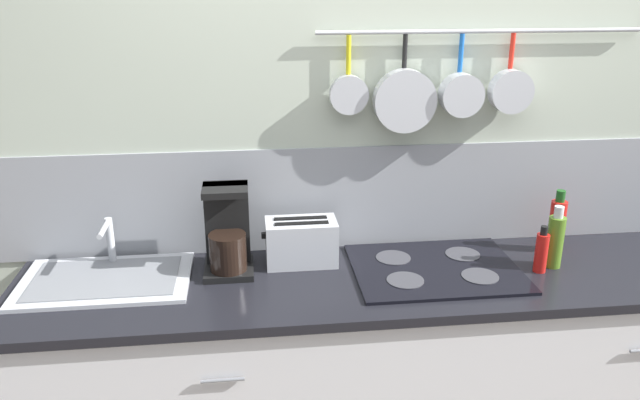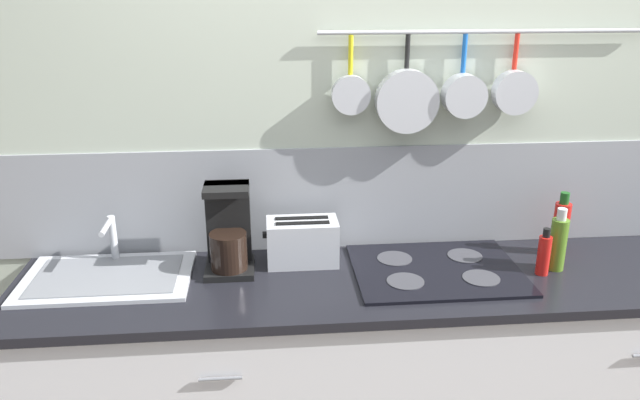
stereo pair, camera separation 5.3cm
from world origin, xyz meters
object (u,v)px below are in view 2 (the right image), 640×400
object	(u,v)px
toaster	(302,242)
bottle_olive_oil	(558,243)
bottle_cooking_wine	(544,254)
coffee_maker	(229,235)
bottle_dish_soap	(561,227)

from	to	relation	value
toaster	bottle_olive_oil	bearing A→B (deg)	-8.49
bottle_cooking_wine	bottle_olive_oil	bearing A→B (deg)	28.66
coffee_maker	bottle_olive_oil	distance (m)	1.22
coffee_maker	bottle_cooking_wine	world-z (taller)	coffee_maker
bottle_cooking_wine	bottle_dish_soap	world-z (taller)	bottle_dish_soap
bottle_olive_oil	coffee_maker	bearing A→B (deg)	174.65
toaster	bottle_olive_oil	distance (m)	0.95
coffee_maker	bottle_dish_soap	size ratio (longest dim) A/B	1.30
bottle_cooking_wine	bottle_dish_soap	distance (m)	0.23
coffee_maker	bottle_cooking_wine	xyz separation A→B (m)	(1.15, -0.15, -0.05)
coffee_maker	toaster	bearing A→B (deg)	5.58
bottle_dish_soap	bottle_cooking_wine	bearing A→B (deg)	-129.08
bottle_olive_oil	bottle_dish_soap	world-z (taller)	bottle_dish_soap
bottle_cooking_wine	bottle_olive_oil	world-z (taller)	bottle_olive_oil
toaster	bottle_olive_oil	size ratio (longest dim) A/B	1.18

